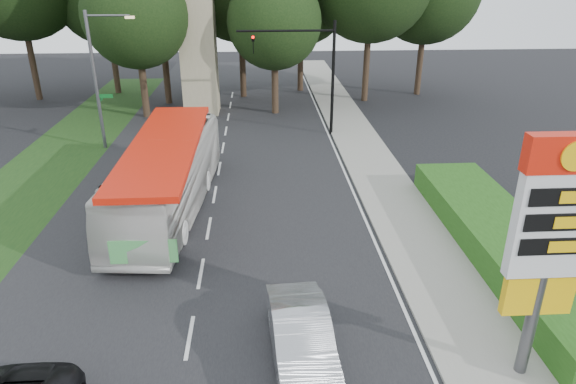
{
  "coord_description": "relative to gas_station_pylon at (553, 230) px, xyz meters",
  "views": [
    {
      "loc": [
        2.23,
        -8.46,
        10.25
      ],
      "look_at": [
        3.3,
        9.68,
        2.2
      ],
      "focal_mm": 32.0,
      "sensor_mm": 36.0,
      "label": 1
    }
  ],
  "objects": [
    {
      "name": "road_surface",
      "position": [
        -9.2,
        10.01,
        -4.44
      ],
      "size": [
        14.0,
        80.0,
        0.02
      ],
      "primitive_type": "cube",
      "color": "black",
      "rests_on": "ground"
    },
    {
      "name": "sidewalk_right",
      "position": [
        -0.7,
        10.01,
        -4.39
      ],
      "size": [
        3.0,
        80.0,
        0.12
      ],
      "primitive_type": "cube",
      "color": "gray",
      "rests_on": "ground"
    },
    {
      "name": "grass_verge_left",
      "position": [
        -18.7,
        16.01,
        -4.44
      ],
      "size": [
        5.0,
        50.0,
        0.02
      ],
      "primitive_type": "cube",
      "color": "#193814",
      "rests_on": "ground"
    },
    {
      "name": "hedge",
      "position": [
        2.3,
        6.01,
        -3.85
      ],
      "size": [
        3.0,
        14.0,
        1.2
      ],
      "primitive_type": "cube",
      "color": "#1F4B14",
      "rests_on": "ground"
    },
    {
      "name": "gas_station_pylon",
      "position": [
        0.0,
        0.0,
        0.0
      ],
      "size": [
        2.1,
        0.45,
        6.85
      ],
      "color": "#59595E",
      "rests_on": "ground"
    },
    {
      "name": "traffic_signal_mast",
      "position": [
        -3.52,
        22.0,
        0.22
      ],
      "size": [
        6.1,
        0.35,
        7.2
      ],
      "color": "black",
      "rests_on": "ground"
    },
    {
      "name": "streetlight_signs",
      "position": [
        -16.19,
        20.01,
        -0.01
      ],
      "size": [
        2.75,
        0.98,
        8.0
      ],
      "color": "#59595E",
      "rests_on": "ground"
    },
    {
      "name": "monument",
      "position": [
        -11.2,
        28.01,
        0.66
      ],
      "size": [
        3.0,
        3.0,
        10.05
      ],
      "color": "tan",
      "rests_on": "ground"
    },
    {
      "name": "tree_monument_right",
      "position": [
        -5.7,
        27.51,
        3.56
      ],
      "size": [
        6.72,
        6.72,
        13.2
      ],
      "color": "#2D2116",
      "rests_on": "ground"
    },
    {
      "name": "transit_bus",
      "position": [
        -11.06,
        10.95,
        -2.81
      ],
      "size": [
        3.78,
        11.97,
        3.28
      ],
      "primitive_type": "imported",
      "rotation": [
        0.0,
        0.0,
        -0.09
      ],
      "color": "silver",
      "rests_on": "ground"
    },
    {
      "name": "sedan_silver",
      "position": [
        -5.93,
        0.88,
        -3.69
      ],
      "size": [
        1.91,
        4.71,
        1.52
      ],
      "primitive_type": "imported",
      "rotation": [
        0.0,
        0.0,
        0.07
      ],
      "color": "#9FA1A6",
      "rests_on": "ground"
    }
  ]
}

